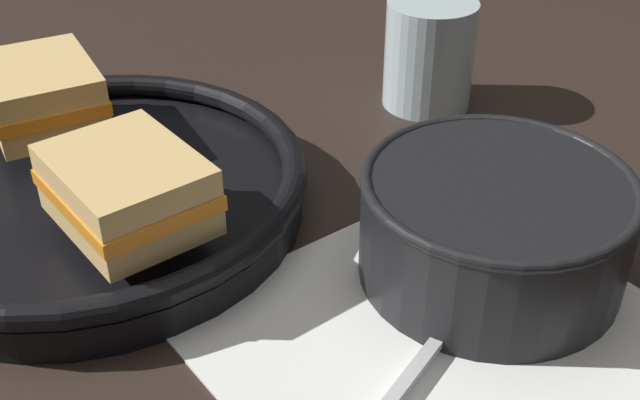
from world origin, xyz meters
name	(u,v)px	position (x,y,z in m)	size (l,w,h in m)	color
ground_plane	(344,289)	(0.00, 0.00, 0.00)	(4.00, 4.00, 0.00)	black
napkin	(431,328)	(0.01, -0.06, 0.00)	(0.28, 0.25, 0.00)	white
soup_bowl	(494,222)	(0.08, -0.05, 0.04)	(0.17, 0.17, 0.08)	black
spoon	(460,312)	(0.03, -0.07, 0.01)	(0.15, 0.05, 0.01)	#B7B7BC
skillet	(88,189)	(-0.08, 0.19, 0.02)	(0.31, 0.43, 0.04)	black
sandwich_near_left	(41,93)	(-0.07, 0.26, 0.06)	(0.10, 0.12, 0.05)	#DBB26B
sandwich_near_right	(127,189)	(-0.09, 0.10, 0.06)	(0.09, 0.11, 0.05)	#DBB26B
drinking_glass	(429,54)	(0.24, 0.14, 0.05)	(0.08, 0.08, 0.10)	silver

